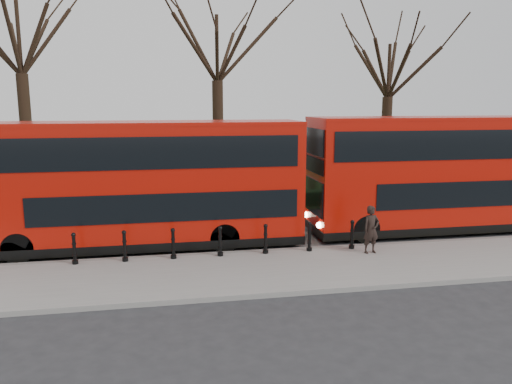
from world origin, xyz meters
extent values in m
plane|color=#28282B|center=(0.00, 0.00, 0.00)|extent=(120.00, 120.00, 0.00)
cube|color=gray|center=(0.00, -3.00, 0.07)|extent=(60.00, 4.00, 0.15)
cube|color=slate|center=(0.00, -1.00, 0.07)|extent=(60.00, 0.25, 0.16)
cube|color=#2A4918|center=(0.00, 15.00, 0.03)|extent=(60.00, 18.00, 0.06)
cube|color=black|center=(0.00, 6.80, 0.40)|extent=(60.00, 0.90, 0.80)
cube|color=yellow|center=(0.00, -0.70, 0.01)|extent=(60.00, 0.10, 0.01)
cube|color=yellow|center=(0.00, -0.50, 0.01)|extent=(60.00, 0.10, 0.01)
cylinder|color=black|center=(-8.00, 10.00, 3.39)|extent=(0.60, 0.60, 6.79)
cylinder|color=black|center=(2.00, 10.00, 3.26)|extent=(0.60, 0.60, 6.52)
cylinder|color=black|center=(12.00, 10.00, 2.84)|extent=(0.60, 0.60, 5.67)
cylinder|color=black|center=(-3.99, -1.35, 0.65)|extent=(0.15, 0.15, 1.00)
cylinder|color=black|center=(-2.40, -1.35, 0.65)|extent=(0.15, 0.15, 1.00)
cylinder|color=black|center=(-0.81, -1.35, 0.65)|extent=(0.15, 0.15, 1.00)
cylinder|color=black|center=(0.78, -1.35, 0.65)|extent=(0.15, 0.15, 1.00)
cylinder|color=black|center=(2.37, -1.35, 0.65)|extent=(0.15, 0.15, 1.00)
cylinder|color=black|center=(3.96, -1.35, 0.65)|extent=(0.15, 0.15, 1.00)
cylinder|color=black|center=(5.55, -1.35, 0.65)|extent=(0.15, 0.15, 1.00)
cube|color=#AC1006|center=(-1.82, 0.75, 2.52)|extent=(11.66, 2.65, 4.29)
cube|color=black|center=(-1.82, 0.75, 0.32)|extent=(11.68, 2.67, 0.32)
cube|color=black|center=(-0.97, -0.59, 1.75)|extent=(9.33, 0.04, 1.01)
cube|color=black|center=(-1.82, -0.59, 3.66)|extent=(11.02, 0.04, 1.11)
cylinder|color=black|center=(-5.95, -0.42, 0.53)|extent=(1.06, 0.32, 1.06)
cylinder|color=black|center=(-5.95, 1.91, 0.53)|extent=(1.06, 0.32, 1.06)
cylinder|color=black|center=(1.04, -0.42, 0.53)|extent=(1.06, 0.32, 1.06)
cylinder|color=black|center=(1.04, 1.91, 0.53)|extent=(1.06, 0.32, 1.06)
cube|color=#AC1006|center=(10.77, 0.98, 2.57)|extent=(11.91, 2.71, 4.39)
cube|color=black|center=(10.77, 0.98, 0.32)|extent=(11.93, 2.73, 0.32)
cube|color=black|center=(11.63, -0.39, 1.79)|extent=(9.53, 0.04, 1.03)
cube|color=black|center=(10.77, -0.39, 3.74)|extent=(11.26, 0.04, 1.14)
cube|color=black|center=(4.79, 0.98, 2.92)|extent=(0.06, 2.38, 0.60)
cylinder|color=black|center=(6.54, -0.21, 0.54)|extent=(1.08, 0.32, 1.08)
cylinder|color=black|center=(6.54, 2.17, 0.54)|extent=(1.08, 0.32, 1.08)
cylinder|color=black|center=(13.69, 2.17, 0.54)|extent=(1.08, 0.32, 1.08)
imported|color=black|center=(6.00, -1.97, 0.99)|extent=(0.68, 0.51, 1.68)
camera|label=1|loc=(-1.04, -17.79, 5.37)|focal=35.00mm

